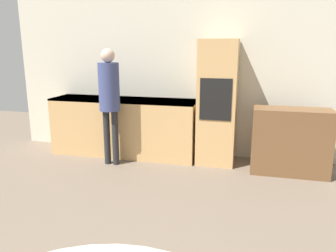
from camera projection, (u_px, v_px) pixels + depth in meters
The scene contains 5 objects.
wall_back at pixel (203, 76), 5.23m from camera, with size 6.56×0.05×2.60m.
kitchen_counter at pixel (124, 126), 5.39m from camera, with size 2.38×0.60×0.94m.
oven_unit at pixel (217, 103), 4.94m from camera, with size 0.56×0.59×1.86m.
sideboard at pixel (290, 141), 4.58m from camera, with size 1.05×0.45×0.93m.
person_standing at pixel (109, 93), 4.79m from camera, with size 0.30×0.30×1.74m.
Camera 1 is at (0.74, 0.32, 1.75)m, focal length 35.00 mm.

